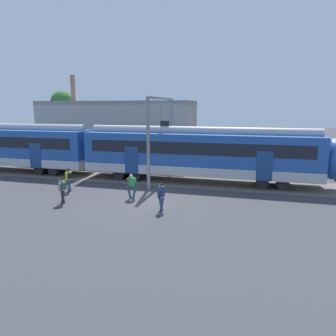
% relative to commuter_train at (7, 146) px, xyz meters
% --- Properties ---
extents(ground_plane, '(160.00, 160.00, 0.00)m').
position_rel_commuter_train_xyz_m(ground_plane, '(15.53, -5.77, -2.25)').
color(ground_plane, '#38383D').
extents(track_bed, '(80.00, 4.40, 0.01)m').
position_rel_commuter_train_xyz_m(track_bed, '(6.81, 0.01, -2.25)').
color(track_bed, '#605951').
rests_on(track_bed, ground).
extents(commuter_train, '(56.65, 3.07, 4.73)m').
position_rel_commuter_train_xyz_m(commuter_train, '(0.00, 0.00, 0.00)').
color(commuter_train, silver).
rests_on(commuter_train, ground).
extents(pedestrian_yellow, '(0.57, 0.65, 1.67)m').
position_rel_commuter_train_xyz_m(pedestrian_yellow, '(9.77, -5.43, -1.26)').
color(pedestrian_yellow, navy).
rests_on(pedestrian_yellow, ground).
extents(pedestrian_grey, '(0.58, 0.65, 1.67)m').
position_rel_commuter_train_xyz_m(pedestrian_grey, '(10.97, -8.04, -1.26)').
color(pedestrian_grey, '#28282D').
rests_on(pedestrian_grey, ground).
extents(pedestrian_green, '(0.67, 0.53, 1.67)m').
position_rel_commuter_train_xyz_m(pedestrian_green, '(14.63, -5.91, -1.26)').
color(pedestrian_green, navy).
rests_on(pedestrian_green, ground).
extents(pedestrian_navy, '(0.54, 0.66, 1.67)m').
position_rel_commuter_train_xyz_m(pedestrian_navy, '(17.15, -7.84, -1.29)').
color(pedestrian_navy, navy).
rests_on(pedestrian_navy, ground).
extents(catenary_gantry, '(0.24, 6.64, 6.53)m').
position_rel_commuter_train_xyz_m(catenary_gantry, '(14.82, 0.01, 2.06)').
color(catenary_gantry, gray).
rests_on(catenary_gantry, ground).
extents(background_building, '(16.75, 5.00, 9.20)m').
position_rel_commuter_train_xyz_m(background_building, '(7.33, 7.97, 0.95)').
color(background_building, gray).
rests_on(background_building, ground).
extents(street_tree_left, '(3.04, 3.04, 7.85)m').
position_rel_commuter_train_xyz_m(street_tree_left, '(-2.26, 12.87, 4.01)').
color(street_tree_left, brown).
rests_on(street_tree_left, ground).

